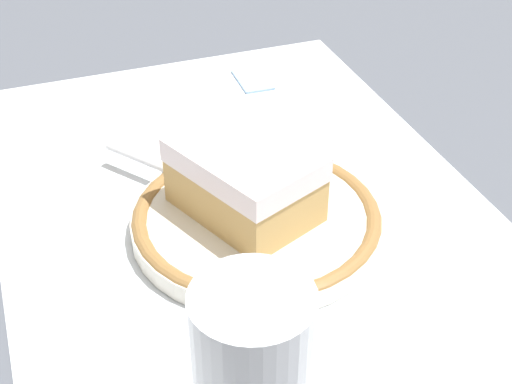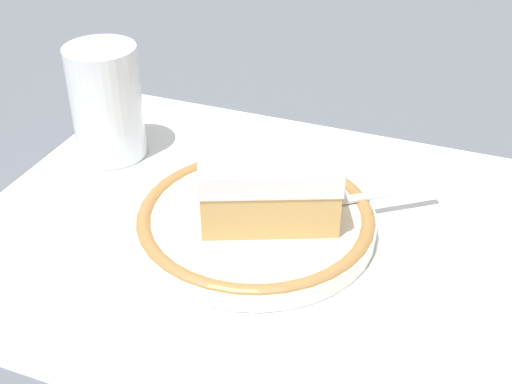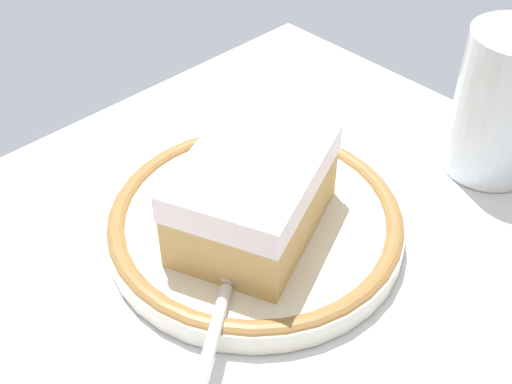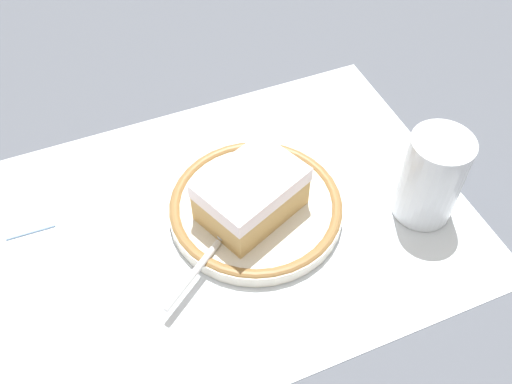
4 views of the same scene
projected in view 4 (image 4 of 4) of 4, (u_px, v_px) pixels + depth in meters
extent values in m
plane|color=#4C515B|center=(224.00, 224.00, 0.60)|extent=(2.40, 2.40, 0.00)
cube|color=silver|center=(224.00, 223.00, 0.60)|extent=(0.51, 0.37, 0.00)
cylinder|color=silver|center=(256.00, 208.00, 0.60)|extent=(0.18, 0.18, 0.01)
torus|color=olive|center=(256.00, 206.00, 0.60)|extent=(0.18, 0.18, 0.01)
cube|color=tan|center=(251.00, 200.00, 0.58)|extent=(0.12, 0.10, 0.04)
cube|color=white|center=(251.00, 183.00, 0.56)|extent=(0.12, 0.11, 0.02)
ellipsoid|color=silver|center=(229.00, 228.00, 0.57)|extent=(0.04, 0.04, 0.01)
cylinder|color=silver|center=(193.00, 274.00, 0.54)|extent=(0.07, 0.06, 0.01)
cylinder|color=silver|center=(431.00, 177.00, 0.57)|extent=(0.06, 0.06, 0.10)
cylinder|color=brown|center=(426.00, 193.00, 0.59)|extent=(0.06, 0.06, 0.05)
cube|color=white|center=(106.00, 272.00, 0.56)|extent=(0.14, 0.14, 0.00)
cube|color=#8CB2E0|center=(29.00, 221.00, 0.60)|extent=(0.05, 0.03, 0.01)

